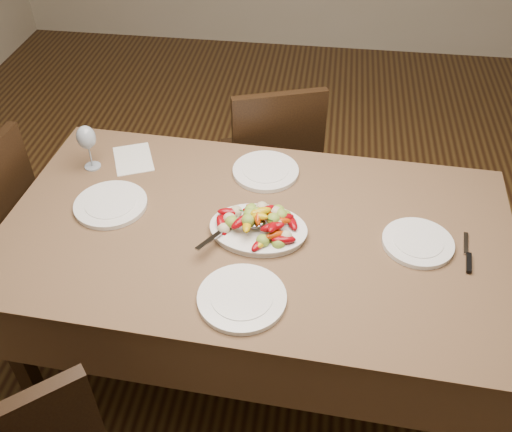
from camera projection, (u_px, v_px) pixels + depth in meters
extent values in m
plane|color=#3C2712|center=(270.00, 319.00, 2.70)|extent=(6.00, 6.00, 0.00)
cube|color=brown|center=(256.00, 298.00, 2.31)|extent=(1.89, 1.12, 0.76)
ellipsoid|color=white|center=(258.00, 231.00, 2.03)|extent=(0.35, 0.26, 0.02)
cylinder|color=white|center=(111.00, 205.00, 2.14)|extent=(0.27, 0.27, 0.02)
cylinder|color=white|center=(418.00, 243.00, 1.99)|extent=(0.25, 0.25, 0.02)
cylinder|color=white|center=(266.00, 171.00, 2.30)|extent=(0.27, 0.27, 0.02)
cylinder|color=white|center=(242.00, 298.00, 1.80)|extent=(0.28, 0.28, 0.02)
cube|color=silver|center=(133.00, 159.00, 2.38)|extent=(0.22, 0.25, 0.00)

